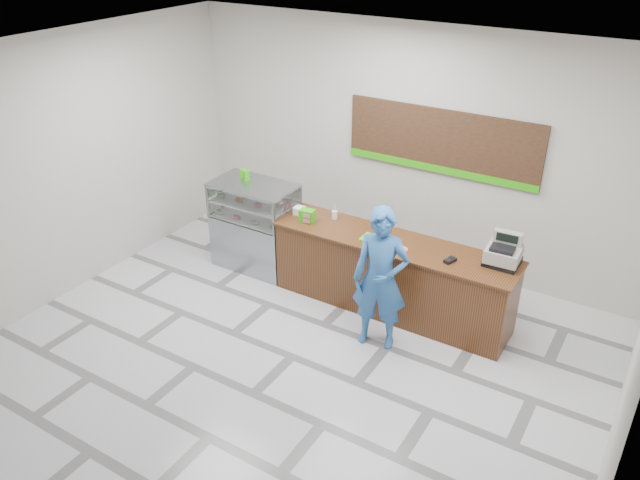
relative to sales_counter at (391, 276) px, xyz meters
The scene contains 16 objects.
floor 1.72m from the sales_counter, 109.54° to the right, with size 7.00×7.00×0.00m, color silver.
back_wall 1.98m from the sales_counter, 110.77° to the left, with size 7.00×7.00×0.00m, color #BCB6AC.
ceiling 3.41m from the sales_counter, 109.54° to the right, with size 7.00×7.00×0.00m, color silver.
sales_counter is the anchor object (origin of this frame).
display_case 2.23m from the sales_counter, behind, with size 1.22×0.72×1.33m.
menu_board 2.00m from the sales_counter, 90.00° to the left, with size 2.80×0.06×0.90m.
cash_register 1.51m from the sales_counter, ahead, with size 0.42×0.44×0.38m.
card_terminal 0.97m from the sales_counter, ahead, with size 0.08×0.16×0.04m, color black.
serving_tray 0.58m from the sales_counter, 159.19° to the right, with size 0.33×0.24×0.02m.
napkin_box 1.56m from the sales_counter, behind, with size 0.13×0.13×0.11m, color white.
straw_cup 1.14m from the sales_counter, 169.94° to the left, with size 0.08×0.08×0.11m, color silver.
promo_box 1.39m from the sales_counter, behind, with size 0.20×0.13×0.18m, color #30AC0E.
donut_decal 0.56m from the sales_counter, 35.91° to the right, with size 0.15×0.15×0.00m, color #D35F77.
green_cup_left 2.65m from the sales_counter, behind, with size 0.08×0.08×0.12m, color #30AC0E.
green_cup_right 2.55m from the sales_counter, behind, with size 0.09×0.09×0.14m, color #30AC0E.
customer 0.86m from the sales_counter, 75.42° to the right, with size 0.67×0.44×1.83m, color #295D9F.
Camera 1 is at (3.42, -4.91, 4.82)m, focal length 35.00 mm.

